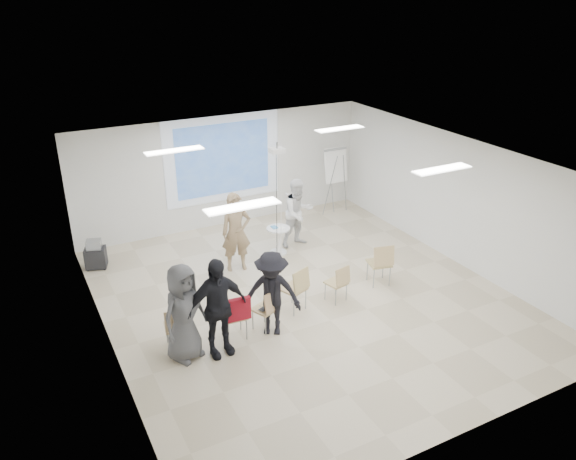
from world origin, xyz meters
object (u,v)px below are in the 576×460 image
player_right (298,209)px  chair_right_inner (339,281)px  player_left (236,227)px  chair_center (296,286)px  flipchart_easel (336,166)px  pedestal_table (278,239)px  laptop (264,307)px  chair_right_far (381,261)px  av_cart (95,255)px  chair_left_inner (268,307)px  audience_outer (183,307)px  audience_left (217,301)px  chair_far_left (176,325)px  chair_left_mid (235,314)px  audience_mid (272,288)px

player_right → chair_right_inner: 2.92m
player_left → chair_right_inner: player_left is taller
chair_center → flipchart_easel: 5.48m
pedestal_table → chair_center: size_ratio=0.73×
pedestal_table → laptop: bearing=-121.5°
chair_right_far → av_cart: size_ratio=1.41×
flipchart_easel → chair_left_inner: bearing=-134.2°
pedestal_table → chair_right_inner: bearing=-88.1°
audience_outer → audience_left: bearing=-42.2°
chair_right_far → pedestal_table: bearing=131.0°
chair_center → av_cart: 5.01m
player_right → audience_outer: bearing=-148.6°
chair_far_left → chair_left_mid: bearing=-0.9°
player_left → chair_far_left: 3.28m
chair_right_far → flipchart_easel: size_ratio=0.52×
player_left → audience_left: bearing=-107.5°
chair_right_inner → audience_mid: bearing=179.1°
av_cart → chair_left_inner: bearing=-41.5°
chair_center → laptop: size_ratio=3.03×
player_left → audience_outer: size_ratio=1.03×
chair_left_mid → laptop: size_ratio=2.89×
chair_left_mid → chair_left_inner: (0.66, -0.01, -0.03)m
chair_left_inner → chair_right_far: (2.94, 0.43, 0.07)m
chair_left_inner → audience_left: (-1.09, -0.24, 0.56)m
chair_center → audience_outer: size_ratio=0.48×
av_cart → player_right: bearing=5.4°
player_right → chair_center: 3.16m
player_right → chair_left_mid: size_ratio=2.09×
chair_center → av_cart: (-3.23, 3.82, -0.25)m
chair_right_inner → flipchart_easel: (2.54, 4.22, 0.92)m
chair_right_far → laptop: size_ratio=3.09×
chair_far_left → chair_left_mid: (1.06, -0.21, 0.04)m
player_right → audience_outer: size_ratio=0.95×
audience_left → player_right: bearing=40.4°
pedestal_table → audience_left: 4.21m
chair_left_inner → av_cart: 4.83m
player_left → chair_right_far: 3.32m
audience_left → audience_outer: audience_left is taller
player_left → laptop: player_left is taller
pedestal_table → av_cart: size_ratio=1.01×
laptop → audience_outer: (-1.61, -0.16, 0.55)m
audience_outer → chair_right_far: bearing=-18.9°
chair_left_mid → audience_mid: audience_mid is taller
laptop → flipchart_easel: 6.24m
laptop → av_cart: bearing=-82.3°
chair_left_inner → audience_outer: bearing=159.8°
chair_left_mid → av_cart: (-1.77, 4.16, -0.23)m
chair_center → flipchart_easel: (3.49, 4.14, 0.84)m
chair_center → audience_outer: audience_outer is taller
chair_far_left → chair_center: 2.52m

